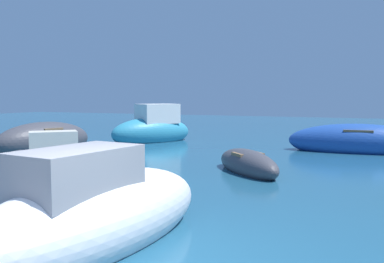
% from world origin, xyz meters
% --- Properties ---
extents(moored_boat_0, '(2.48, 4.30, 1.49)m').
position_xyz_m(moored_boat_0, '(-9.27, 8.53, 0.41)').
color(moored_boat_0, '#3F3F47').
rests_on(moored_boat_0, ground).
extents(moored_boat_1, '(2.02, 4.73, 1.76)m').
position_xyz_m(moored_boat_1, '(-0.96, 0.72, 0.45)').
color(moored_boat_1, white).
rests_on(moored_boat_1, ground).
extents(moored_boat_3, '(5.31, 1.89, 1.41)m').
position_xyz_m(moored_boat_3, '(1.88, 13.28, 0.39)').
color(moored_boat_3, '#1E479E').
rests_on(moored_boat_3, ground).
extents(moored_boat_5, '(3.48, 4.37, 2.11)m').
position_xyz_m(moored_boat_5, '(-7.23, 13.45, 0.56)').
color(moored_boat_5, teal).
rests_on(moored_boat_5, ground).
extents(moored_boat_6, '(2.78, 2.84, 0.84)m').
position_xyz_m(moored_boat_6, '(-0.70, 7.32, 0.24)').
color(moored_boat_6, '#3F3F47').
rests_on(moored_boat_6, ground).
extents(moored_boat_7, '(3.01, 3.02, 1.47)m').
position_xyz_m(moored_boat_7, '(-5.30, 4.34, 0.36)').
color(moored_boat_7, '#3F3F47').
rests_on(moored_boat_7, ground).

